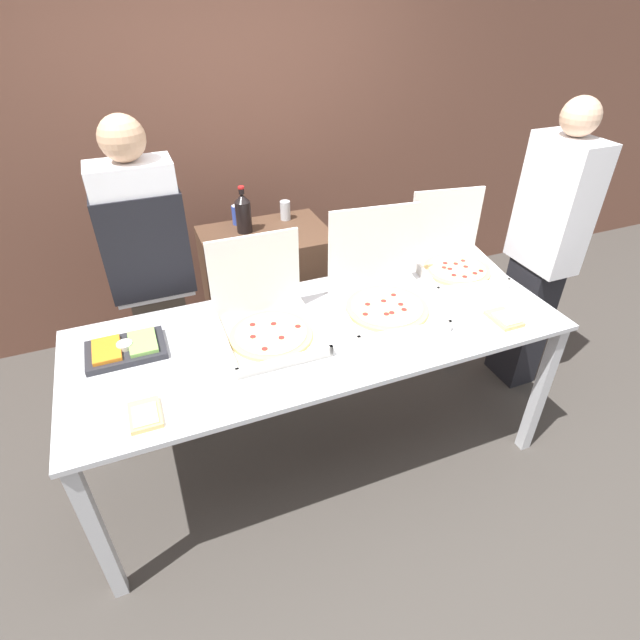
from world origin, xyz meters
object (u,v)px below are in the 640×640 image
(soda_bottle, at_px, (243,213))
(paper_plate_front_right, at_px, (504,319))
(soda_can_silver, at_px, (285,210))
(veggie_tray, at_px, (126,349))
(person_guest_plaid, at_px, (543,251))
(person_server_vest, at_px, (150,268))
(pizza_box_near_right, at_px, (267,320))
(pizza_box_far_left, at_px, (454,258))
(paper_plate_front_center, at_px, (145,416))
(soda_can_colored, at_px, (237,215))
(pizza_box_near_left, at_px, (383,293))

(soda_bottle, bearing_deg, paper_plate_front_right, -53.87)
(soda_can_silver, bearing_deg, veggie_tray, -138.60)
(person_guest_plaid, bearing_deg, soda_can_silver, 53.67)
(person_server_vest, height_order, person_guest_plaid, person_guest_plaid)
(pizza_box_near_right, xyz_separation_m, soda_can_silver, (0.45, 1.06, 0.07))
(paper_plate_front_right, xyz_separation_m, veggie_tray, (-1.75, 0.44, 0.01))
(veggie_tray, bearing_deg, person_server_vest, 71.04)
(pizza_box_far_left, bearing_deg, paper_plate_front_center, -153.30)
(soda_can_silver, height_order, soda_can_colored, same)
(paper_plate_front_center, bearing_deg, soda_can_colored, 62.98)
(pizza_box_near_right, xyz_separation_m, veggie_tray, (-0.64, 0.10, -0.06))
(paper_plate_front_center, relative_size, soda_can_colored, 1.97)
(person_server_vest, bearing_deg, soda_can_silver, -155.20)
(paper_plate_front_center, height_order, person_guest_plaid, person_guest_plaid)
(veggie_tray, xyz_separation_m, soda_can_colored, (0.78, 1.00, 0.13))
(soda_can_silver, bearing_deg, pizza_box_near_left, -81.02)
(soda_can_colored, bearing_deg, soda_bottle, -84.80)
(pizza_box_far_left, distance_m, paper_plate_front_right, 0.55)
(pizza_box_near_left, xyz_separation_m, person_guest_plaid, (1.12, 0.10, -0.03))
(soda_can_colored, bearing_deg, paper_plate_front_center, -117.02)
(pizza_box_near_left, distance_m, paper_plate_front_right, 0.61)
(pizza_box_near_left, height_order, person_server_vest, person_server_vest)
(veggie_tray, relative_size, person_guest_plaid, 0.19)
(soda_bottle, bearing_deg, soda_can_colored, 95.20)
(veggie_tray, height_order, soda_can_silver, soda_can_silver)
(soda_can_silver, height_order, person_guest_plaid, person_guest_plaid)
(soda_bottle, xyz_separation_m, soda_can_silver, (0.30, 0.09, -0.06))
(person_server_vest, relative_size, person_guest_plaid, 0.99)
(paper_plate_front_right, xyz_separation_m, soda_can_colored, (-0.97, 1.44, 0.14))
(soda_bottle, relative_size, person_server_vest, 0.16)
(pizza_box_near_left, height_order, veggie_tray, pizza_box_near_left)
(pizza_box_near_left, height_order, soda_can_silver, pizza_box_near_left)
(pizza_box_far_left, height_order, person_server_vest, person_server_vest)
(person_server_vest, bearing_deg, pizza_box_near_right, 125.11)
(soda_can_silver, bearing_deg, paper_plate_front_center, -126.66)
(pizza_box_far_left, relative_size, soda_can_colored, 4.06)
(pizza_box_near_right, relative_size, soda_bottle, 1.59)
(pizza_box_near_right, bearing_deg, person_server_vest, 125.50)
(veggie_tray, relative_size, person_server_vest, 0.19)
(paper_plate_front_right, xyz_separation_m, soda_can_silver, (-0.66, 1.40, 0.14))
(soda_can_colored, bearing_deg, paper_plate_front_right, -56.07)
(pizza_box_far_left, distance_m, soda_can_silver, 1.12)
(soda_can_silver, height_order, person_server_vest, person_server_vest)
(pizza_box_near_right, relative_size, paper_plate_front_right, 1.86)
(pizza_box_near_left, relative_size, person_guest_plaid, 0.30)
(pizza_box_near_left, relative_size, paper_plate_front_center, 2.21)
(pizza_box_near_right, height_order, person_server_vest, person_server_vest)
(pizza_box_near_right, distance_m, soda_bottle, 1.00)
(pizza_box_near_left, bearing_deg, paper_plate_front_center, -157.00)
(pizza_box_near_right, xyz_separation_m, soda_can_colored, (0.14, 1.10, 0.07))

